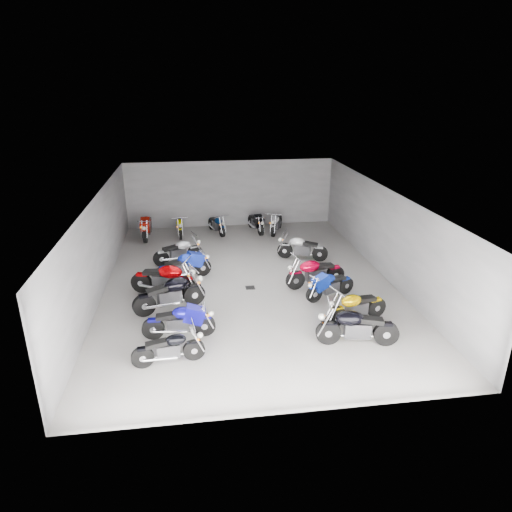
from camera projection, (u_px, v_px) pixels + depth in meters
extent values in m
plane|color=gray|center=(248.00, 282.00, 16.33)|extent=(14.00, 14.00, 0.00)
cube|color=gray|center=(230.00, 194.00, 22.23)|extent=(10.00, 0.10, 3.20)
cube|color=gray|center=(99.00, 247.00, 15.11)|extent=(0.10, 14.00, 3.20)
cube|color=gray|center=(386.00, 233.00, 16.41)|extent=(0.10, 14.00, 3.20)
cube|color=black|center=(248.00, 194.00, 15.18)|extent=(10.00, 14.00, 0.04)
cube|color=black|center=(250.00, 288.00, 15.87)|extent=(0.32, 0.32, 0.01)
cylinder|color=black|center=(194.00, 350.00, 11.68)|extent=(0.58, 0.19, 0.57)
cylinder|color=black|center=(143.00, 357.00, 11.36)|extent=(0.58, 0.20, 0.57)
cube|color=#2D2D30|center=(168.00, 351.00, 11.49)|extent=(0.61, 0.34, 0.36)
ellipsoid|color=black|center=(175.00, 340.00, 11.43)|extent=(0.64, 0.43, 0.32)
cube|color=black|center=(156.00, 344.00, 11.33)|extent=(0.57, 0.32, 0.16)
cylinder|color=black|center=(204.00, 326.00, 12.79)|extent=(0.63, 0.14, 0.62)
cylinder|color=black|center=(153.00, 329.00, 12.62)|extent=(0.63, 0.16, 0.62)
cube|color=#2D2D30|center=(179.00, 324.00, 12.67)|extent=(0.64, 0.30, 0.39)
ellipsoid|color=#100D8C|center=(186.00, 314.00, 12.58)|extent=(0.67, 0.40, 0.35)
cube|color=black|center=(167.00, 316.00, 12.54)|extent=(0.60, 0.28, 0.18)
cylinder|color=black|center=(194.00, 295.00, 14.55)|extent=(0.72, 0.38, 0.71)
cylinder|color=black|center=(144.00, 305.00, 13.85)|extent=(0.72, 0.40, 0.71)
cube|color=#2D2D30|center=(170.00, 297.00, 14.16)|extent=(0.79, 0.56, 0.44)
ellipsoid|color=black|center=(176.00, 285.00, 14.14)|extent=(0.86, 0.67, 0.40)
cube|color=black|center=(158.00, 290.00, 13.89)|extent=(0.74, 0.52, 0.20)
cylinder|color=black|center=(187.00, 286.00, 15.17)|extent=(0.72, 0.35, 0.71)
cylinder|color=black|center=(142.00, 283.00, 15.42)|extent=(0.72, 0.37, 0.71)
cube|color=#2D2D30|center=(164.00, 281.00, 15.26)|extent=(0.78, 0.53, 0.44)
ellipsoid|color=#9C0003|center=(170.00, 272.00, 15.09)|extent=(0.85, 0.65, 0.40)
cube|color=black|center=(153.00, 272.00, 15.20)|extent=(0.73, 0.50, 0.20)
cylinder|color=black|center=(202.00, 268.00, 16.73)|extent=(0.66, 0.36, 0.65)
cylinder|color=black|center=(163.00, 275.00, 16.07)|extent=(0.67, 0.38, 0.65)
cube|color=#2D2D30|center=(183.00, 269.00, 16.36)|extent=(0.73, 0.52, 0.41)
ellipsoid|color=#1328A4|center=(189.00, 259.00, 16.35)|extent=(0.79, 0.63, 0.37)
cube|color=black|center=(174.00, 263.00, 16.11)|extent=(0.68, 0.49, 0.19)
cylinder|color=black|center=(195.00, 253.00, 18.24)|extent=(0.62, 0.32, 0.61)
cylinder|color=black|center=(161.00, 259.00, 17.64)|extent=(0.63, 0.34, 0.61)
cube|color=#2D2D30|center=(178.00, 253.00, 17.91)|extent=(0.68, 0.48, 0.38)
ellipsoid|color=#B6B6BC|center=(183.00, 245.00, 17.89)|extent=(0.74, 0.58, 0.34)
cube|color=black|center=(170.00, 248.00, 17.68)|extent=(0.64, 0.45, 0.17)
cylinder|color=black|center=(328.00, 333.00, 12.37)|extent=(0.70, 0.26, 0.69)
cylinder|color=black|center=(386.00, 334.00, 12.32)|extent=(0.70, 0.28, 0.69)
cube|color=#2D2D30|center=(357.00, 330.00, 12.30)|extent=(0.74, 0.44, 0.43)
ellipsoid|color=black|center=(350.00, 318.00, 12.19)|extent=(0.79, 0.55, 0.39)
cube|color=black|center=(371.00, 320.00, 12.19)|extent=(0.70, 0.41, 0.20)
cylinder|color=black|center=(336.00, 316.00, 13.28)|extent=(0.64, 0.29, 0.63)
cylinder|color=black|center=(376.00, 307.00, 13.81)|extent=(0.65, 0.31, 0.63)
cube|color=#2D2D30|center=(357.00, 309.00, 13.51)|extent=(0.69, 0.46, 0.39)
ellipsoid|color=#C99800|center=(351.00, 301.00, 13.32)|extent=(0.75, 0.56, 0.35)
cube|color=black|center=(366.00, 299.00, 13.53)|extent=(0.65, 0.43, 0.18)
cylinder|color=black|center=(314.00, 294.00, 14.74)|extent=(0.58, 0.33, 0.58)
cylinder|color=black|center=(345.00, 285.00, 15.37)|extent=(0.59, 0.35, 0.58)
cube|color=#2D2D30|center=(330.00, 287.00, 15.02)|extent=(0.65, 0.48, 0.36)
ellipsoid|color=#0B2595|center=(326.00, 280.00, 14.82)|extent=(0.71, 0.58, 0.33)
cube|color=black|center=(338.00, 278.00, 15.07)|extent=(0.61, 0.45, 0.17)
cylinder|color=black|center=(295.00, 280.00, 15.65)|extent=(0.68, 0.26, 0.67)
cylinder|color=black|center=(335.00, 275.00, 16.11)|extent=(0.69, 0.28, 0.67)
cube|color=#2D2D30|center=(315.00, 275.00, 15.84)|extent=(0.73, 0.43, 0.42)
ellipsoid|color=#97001D|center=(310.00, 266.00, 15.65)|extent=(0.78, 0.54, 0.38)
cube|color=black|center=(325.00, 266.00, 15.84)|extent=(0.68, 0.41, 0.19)
cylinder|color=black|center=(285.00, 251.00, 18.46)|extent=(0.63, 0.36, 0.63)
cylinder|color=black|center=(320.00, 254.00, 18.13)|extent=(0.63, 0.38, 0.63)
cube|color=#2D2D30|center=(302.00, 250.00, 18.26)|extent=(0.70, 0.52, 0.39)
ellipsoid|color=#B2B3B7|center=(297.00, 242.00, 18.20)|extent=(0.77, 0.62, 0.35)
cube|color=black|center=(310.00, 244.00, 18.09)|extent=(0.66, 0.48, 0.18)
cylinder|color=black|center=(145.00, 236.00, 20.17)|extent=(0.16, 0.68, 0.68)
cylinder|color=black|center=(149.00, 225.00, 21.60)|extent=(0.18, 0.68, 0.68)
cube|color=#2D2D30|center=(147.00, 228.00, 20.85)|extent=(0.34, 0.70, 0.42)
ellipsoid|color=#A21309|center=(146.00, 222.00, 20.51)|extent=(0.45, 0.74, 0.38)
cube|color=black|center=(147.00, 220.00, 21.06)|extent=(0.32, 0.66, 0.19)
cylinder|color=black|center=(180.00, 234.00, 20.60)|extent=(0.15, 0.58, 0.58)
cylinder|color=black|center=(179.00, 225.00, 21.80)|extent=(0.17, 0.58, 0.58)
cube|color=#2D2D30|center=(180.00, 227.00, 21.17)|extent=(0.30, 0.60, 0.36)
ellipsoid|color=#F3EE00|center=(180.00, 223.00, 20.88)|extent=(0.39, 0.63, 0.33)
cube|color=black|center=(179.00, 220.00, 21.34)|extent=(0.28, 0.56, 0.16)
cylinder|color=black|center=(222.00, 231.00, 20.96)|extent=(0.29, 0.57, 0.56)
cylinder|color=black|center=(212.00, 224.00, 22.02)|extent=(0.31, 0.58, 0.56)
cube|color=#2D2D30|center=(217.00, 226.00, 21.46)|extent=(0.44, 0.63, 0.35)
ellipsoid|color=navy|center=(218.00, 221.00, 21.19)|extent=(0.53, 0.68, 0.32)
cube|color=black|center=(214.00, 219.00, 21.60)|extent=(0.41, 0.59, 0.16)
cylinder|color=black|center=(261.00, 229.00, 21.15)|extent=(0.24, 0.61, 0.59)
cylinder|color=black|center=(251.00, 222.00, 22.33)|extent=(0.26, 0.61, 0.59)
cube|color=#2D2D30|center=(256.00, 224.00, 21.71)|extent=(0.40, 0.65, 0.37)
ellipsoid|color=black|center=(257.00, 219.00, 21.42)|extent=(0.49, 0.69, 0.33)
cube|color=black|center=(254.00, 217.00, 21.87)|extent=(0.37, 0.61, 0.17)
cylinder|color=black|center=(273.00, 230.00, 20.98)|extent=(0.34, 0.61, 0.61)
cylinder|color=black|center=(279.00, 222.00, 22.22)|extent=(0.36, 0.62, 0.61)
cube|color=#2D2D30|center=(276.00, 224.00, 21.57)|extent=(0.50, 0.68, 0.38)
ellipsoid|color=#B9B8BF|center=(276.00, 219.00, 21.27)|extent=(0.59, 0.74, 0.34)
cube|color=black|center=(278.00, 217.00, 21.75)|extent=(0.46, 0.64, 0.17)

